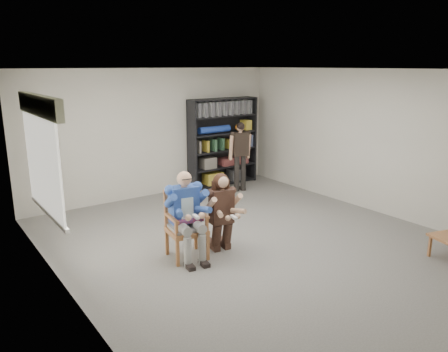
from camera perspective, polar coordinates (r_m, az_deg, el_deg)
room_shell at (r=6.92m, az=4.26°, el=2.05°), size 6.00×7.00×2.80m
floor at (r=7.34m, az=4.05°, el=-8.69°), size 6.00×7.00×0.01m
window_left at (r=6.45m, az=-22.50°, el=2.17°), size 0.16×2.00×1.75m
armchair at (r=6.64m, az=-4.91°, el=-6.40°), size 0.69×0.67×1.05m
seated_man at (r=6.59m, az=-4.94°, el=-5.12°), size 0.71×0.90×1.36m
kneeling_woman at (r=6.81m, az=-0.21°, el=-4.92°), size 0.65×0.91×1.24m
bookshelf at (r=10.55m, az=-0.13°, el=4.43°), size 1.80×0.38×2.10m
standing_man at (r=10.05m, az=2.13°, el=2.50°), size 0.55×0.38×1.61m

